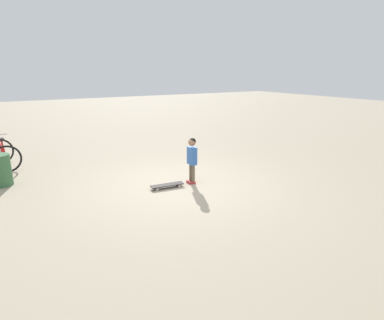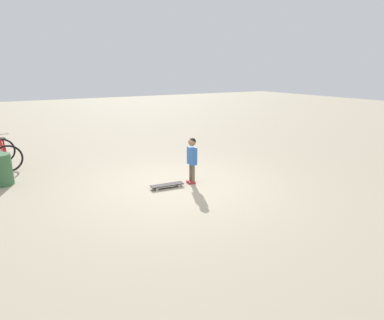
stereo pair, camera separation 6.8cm
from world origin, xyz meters
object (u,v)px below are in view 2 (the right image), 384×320
at_px(child_person, 192,155).
at_px(bicycle_mid, 4,154).
at_px(skateboard, 167,185).
at_px(trash_bin, 1,170).

bearing_deg(child_person, bicycle_mid, 46.08).
distance_m(child_person, skateboard, 0.87).
bearing_deg(child_person, trash_bin, 61.48).
distance_m(skateboard, trash_bin, 3.78).
distance_m(child_person, trash_bin, 4.33).
xyz_separation_m(skateboard, trash_bin, (2.05, 3.16, 0.30)).
xyz_separation_m(bicycle_mid, trash_bin, (-1.50, 0.10, -0.02)).
bearing_deg(trash_bin, bicycle_mid, -3.68).
bearing_deg(bicycle_mid, skateboard, -139.21).
relative_size(skateboard, bicycle_mid, 0.65).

